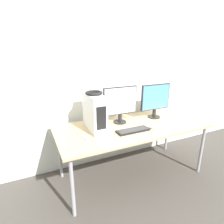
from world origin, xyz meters
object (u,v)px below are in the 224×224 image
at_px(pc_tower, 94,112).
at_px(monitor_main, 120,103).
at_px(headphones, 94,93).
at_px(keyboard, 133,130).
at_px(mouse, 152,127).
at_px(cell_phone, 86,137).
at_px(monitor_right_near, 155,99).

xyz_separation_m(pc_tower, monitor_main, (0.38, 0.07, 0.05)).
distance_m(headphones, monitor_main, 0.43).
distance_m(keyboard, mouse, 0.26).
height_order(headphones, keyboard, headphones).
height_order(monitor_main, mouse, monitor_main).
relative_size(pc_tower, mouse, 5.45).
xyz_separation_m(headphones, cell_phone, (-0.17, -0.18, -0.45)).
distance_m(headphones, mouse, 0.83).
height_order(pc_tower, keyboard, pc_tower).
bearing_deg(mouse, keyboard, 174.29).
bearing_deg(monitor_main, monitor_right_near, -2.70).
bearing_deg(monitor_right_near, keyboard, -151.03).
bearing_deg(headphones, pc_tower, -90.00).
bearing_deg(headphones, monitor_main, 10.36).
relative_size(monitor_main, mouse, 5.83).
relative_size(pc_tower, headphones, 2.25).
bearing_deg(mouse, pc_tower, 157.20).
distance_m(mouse, cell_phone, 0.83).
height_order(headphones, cell_phone, headphones).
relative_size(headphones, monitor_main, 0.42).
distance_m(monitor_right_near, keyboard, 0.66).
distance_m(pc_tower, monitor_main, 0.39).
bearing_deg(headphones, cell_phone, -133.43).
height_order(pc_tower, mouse, pc_tower).
distance_m(pc_tower, headphones, 0.24).
relative_size(headphones, mouse, 2.42).
height_order(pc_tower, cell_phone, pc_tower).
height_order(monitor_main, monitor_right_near, monitor_main).
bearing_deg(monitor_right_near, monitor_main, 177.30).
distance_m(pc_tower, cell_phone, 0.33).
relative_size(monitor_main, keyboard, 1.19).
bearing_deg(keyboard, cell_phone, 173.17).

